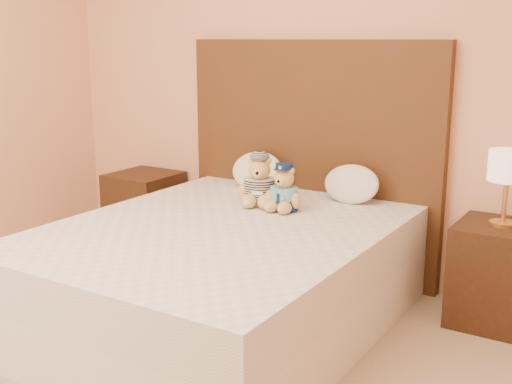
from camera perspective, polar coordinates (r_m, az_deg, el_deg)
bed at (r=3.45m, az=-3.12°, el=-7.41°), size 1.60×2.00×0.55m
headboard at (r=4.16m, az=4.85°, el=2.98°), size 1.75×0.08×1.50m
nightstand_left at (r=4.80m, az=-9.83°, el=-1.57°), size 0.45×0.45×0.55m
nightstand_right at (r=3.69m, az=20.71°, el=-6.88°), size 0.45×0.45×0.55m
lamp at (r=3.55m, az=21.48°, el=1.86°), size 0.20×0.20×0.40m
teddy_police at (r=3.63m, az=2.51°, el=0.41°), size 0.24×0.23×0.27m
teddy_prisoner at (r=3.75m, az=0.31°, el=1.04°), size 0.34×0.33×0.30m
pillow_left at (r=4.16m, az=0.10°, el=2.06°), size 0.37×0.24×0.26m
pillow_right at (r=3.86m, az=8.48°, el=0.87°), size 0.35×0.22×0.24m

